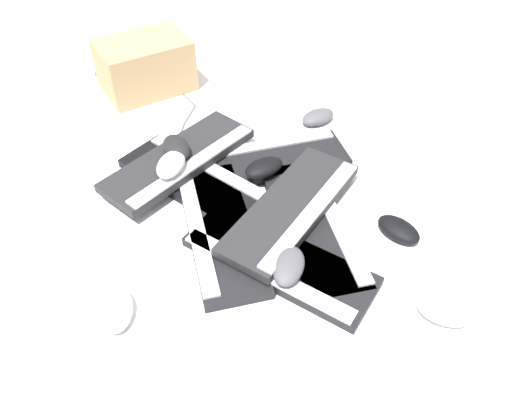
% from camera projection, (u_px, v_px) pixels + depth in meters
% --- Properties ---
extents(ground_plane, '(3.20, 3.20, 0.00)m').
position_uv_depth(ground_plane, '(276.00, 227.00, 1.22)').
color(ground_plane, white).
extents(keyboard_0, '(0.40, 0.43, 0.03)m').
position_uv_depth(keyboard_0, '(279.00, 262.00, 1.12)').
color(keyboard_0, black).
rests_on(keyboard_0, ground).
extents(keyboard_1, '(0.45, 0.19, 0.03)m').
position_uv_depth(keyboard_1, '(313.00, 225.00, 1.20)').
color(keyboard_1, black).
rests_on(keyboard_1, ground).
extents(keyboard_2, '(0.22, 0.46, 0.03)m').
position_uv_depth(keyboard_2, '(268.00, 161.00, 1.38)').
color(keyboard_2, black).
rests_on(keyboard_2, ground).
extents(keyboard_3, '(0.42, 0.41, 0.03)m').
position_uv_depth(keyboard_3, '(196.00, 181.00, 1.32)').
color(keyboard_3, black).
rests_on(keyboard_3, ground).
extents(keyboard_4, '(0.45, 0.20, 0.03)m').
position_uv_depth(keyboard_4, '(219.00, 228.00, 1.20)').
color(keyboard_4, black).
rests_on(keyboard_4, ground).
extents(keyboard_5, '(0.43, 0.40, 0.03)m').
position_uv_depth(keyboard_5, '(292.00, 208.00, 1.20)').
color(keyboard_5, '#232326').
rests_on(keyboard_5, keyboard_1).
extents(keyboard_6, '(0.41, 0.43, 0.03)m').
position_uv_depth(keyboard_6, '(180.00, 159.00, 1.34)').
color(keyboard_6, '#232326').
rests_on(keyboard_6, keyboard_3).
extents(mouse_0, '(0.12, 0.09, 0.04)m').
position_uv_depth(mouse_0, '(176.00, 147.00, 1.31)').
color(mouse_0, black).
rests_on(mouse_0, keyboard_6).
extents(mouse_1, '(0.13, 0.10, 0.04)m').
position_uv_depth(mouse_1, '(171.00, 164.00, 1.26)').
color(mouse_1, silver).
rests_on(mouse_1, keyboard_6).
extents(mouse_2, '(0.11, 0.07, 0.04)m').
position_uv_depth(mouse_2, '(117.00, 310.00, 1.02)').
color(mouse_2, '#B7B7BC').
rests_on(mouse_2, ground).
extents(mouse_3, '(0.10, 0.13, 0.04)m').
position_uv_depth(mouse_3, '(446.00, 312.00, 1.02)').
color(mouse_3, '#B7B7BC').
rests_on(mouse_3, ground).
extents(mouse_4, '(0.11, 0.13, 0.04)m').
position_uv_depth(mouse_4, '(318.00, 117.00, 1.52)').
color(mouse_4, '#4C4C51').
rests_on(mouse_4, ground).
extents(mouse_5, '(0.11, 0.13, 0.04)m').
position_uv_depth(mouse_5, '(264.00, 168.00, 1.30)').
color(mouse_5, black).
rests_on(mouse_5, keyboard_2).
extents(mouse_6, '(0.13, 0.10, 0.04)m').
position_uv_depth(mouse_6, '(287.00, 266.00, 1.06)').
color(mouse_6, '#4C4C51').
rests_on(mouse_6, keyboard_0).
extents(mouse_7, '(0.13, 0.12, 0.04)m').
position_uv_depth(mouse_7, '(399.00, 229.00, 1.18)').
color(mouse_7, black).
rests_on(mouse_7, ground).
extents(cable_0, '(0.66, 0.37, 0.01)m').
position_uv_depth(cable_0, '(143.00, 93.00, 1.65)').
color(cable_0, '#59595B').
rests_on(cable_0, ground).
extents(cardboard_box, '(0.29, 0.33, 0.17)m').
position_uv_depth(cardboard_box, '(145.00, 65.00, 1.62)').
color(cardboard_box, tan).
rests_on(cardboard_box, ground).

